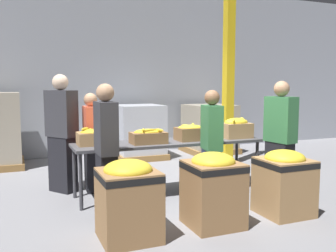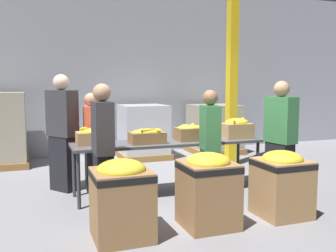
{
  "view_description": "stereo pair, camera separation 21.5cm",
  "coord_description": "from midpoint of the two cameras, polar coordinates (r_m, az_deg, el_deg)",
  "views": [
    {
      "loc": [
        -2.09,
        -5.1,
        1.63
      ],
      "look_at": [
        0.09,
        0.28,
        0.99
      ],
      "focal_mm": 40.0,
      "sensor_mm": 36.0,
      "label": 1
    },
    {
      "loc": [
        -1.89,
        -5.18,
        1.63
      ],
      "look_at": [
        0.09,
        0.28,
        0.99
      ],
      "focal_mm": 40.0,
      "sensor_mm": 36.0,
      "label": 2
    }
  ],
  "objects": [
    {
      "name": "volunteer_0",
      "position": [
        5.66,
        15.66,
        -1.97
      ],
      "size": [
        0.3,
        0.48,
        1.69
      ],
      "rotation": [
        0.0,
        0.0,
        1.75
      ],
      "color": "black",
      "rests_on": "ground_plane"
    },
    {
      "name": "banana_box_0",
      "position": [
        5.35,
        -12.3,
        -1.59
      ],
      "size": [
        0.46,
        0.33,
        0.25
      ],
      "color": "#A37A4C",
      "rests_on": "sorting_table"
    },
    {
      "name": "volunteer_3",
      "position": [
        4.7,
        -10.69,
        -3.76
      ],
      "size": [
        0.22,
        0.44,
        1.65
      ],
      "rotation": [
        0.0,
        0.0,
        1.56
      ],
      "color": "black",
      "rests_on": "ground_plane"
    },
    {
      "name": "donation_bin_1",
      "position": [
        4.38,
        5.46,
        -9.25
      ],
      "size": [
        0.59,
        0.59,
        0.86
      ],
      "color": "olive",
      "rests_on": "ground_plane"
    },
    {
      "name": "support_pillar",
      "position": [
        7.6,
        8.41,
        9.02
      ],
      "size": [
        0.18,
        0.18,
        4.0
      ],
      "color": "gold",
      "rests_on": "ground_plane"
    },
    {
      "name": "volunteer_4",
      "position": [
        5.92,
        -16.86,
        -1.17
      ],
      "size": [
        0.48,
        0.53,
        1.79
      ],
      "rotation": [
        0.0,
        0.0,
        -0.93
      ],
      "color": "black",
      "rests_on": "ground_plane"
    },
    {
      "name": "volunteer_2",
      "position": [
        5.84,
        -12.63,
        -2.53
      ],
      "size": [
        0.21,
        0.41,
        1.51
      ],
      "rotation": [
        0.0,
        0.0,
        -1.6
      ],
      "color": "black",
      "rests_on": "ground_plane"
    },
    {
      "name": "pallet_stack_1",
      "position": [
        9.09,
        5.66,
        -0.45
      ],
      "size": [
        1.15,
        1.15,
        1.15
      ],
      "color": "olive",
      "rests_on": "ground_plane"
    },
    {
      "name": "ground_plane",
      "position": [
        5.75,
        -0.87,
        -10.17
      ],
      "size": [
        30.0,
        30.0,
        0.0
      ],
      "primitive_type": "plane",
      "color": "gray"
    },
    {
      "name": "banana_box_1",
      "position": [
        5.36,
        -4.15,
        -1.55
      ],
      "size": [
        0.5,
        0.34,
        0.23
      ],
      "color": "olive",
      "rests_on": "sorting_table"
    },
    {
      "name": "wall_back",
      "position": [
        8.97,
        -9.33,
        8.58
      ],
      "size": [
        16.0,
        0.08,
        4.0
      ],
      "color": "#9399A3",
      "rests_on": "ground_plane"
    },
    {
      "name": "pallet_stack_2",
      "position": [
        8.35,
        -5.16,
        -0.93
      ],
      "size": [
        1.07,
        1.07,
        1.18
      ],
      "color": "olive",
      "rests_on": "ground_plane"
    },
    {
      "name": "donation_bin_2",
      "position": [
        4.92,
        16.08,
        -7.98
      ],
      "size": [
        0.59,
        0.59,
        0.82
      ],
      "color": "#A37A4C",
      "rests_on": "ground_plane"
    },
    {
      "name": "banana_box_2",
      "position": [
        5.66,
        2.32,
        -0.96
      ],
      "size": [
        0.41,
        0.35,
        0.26
      ],
      "color": "olive",
      "rests_on": "sorting_table"
    },
    {
      "name": "sorting_table",
      "position": [
        5.58,
        -0.88,
        -2.88
      ],
      "size": [
        2.84,
        0.7,
        0.79
      ],
      "color": "#4C4C51",
      "rests_on": "ground_plane"
    },
    {
      "name": "donation_bin_0",
      "position": [
        4.03,
        -7.6,
        -10.73
      ],
      "size": [
        0.61,
        0.61,
        0.86
      ],
      "color": "olive",
      "rests_on": "ground_plane"
    },
    {
      "name": "banana_box_3",
      "position": [
        5.99,
        9.33,
        -0.29
      ],
      "size": [
        0.46,
        0.34,
        0.32
      ],
      "color": "tan",
      "rests_on": "sorting_table"
    },
    {
      "name": "volunteer_1",
      "position": [
        5.2,
        5.46,
        -3.18
      ],
      "size": [
        0.29,
        0.45,
        1.56
      ],
      "rotation": [
        0.0,
        0.0,
        1.35
      ],
      "color": "#2D3856",
      "rests_on": "ground_plane"
    }
  ]
}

